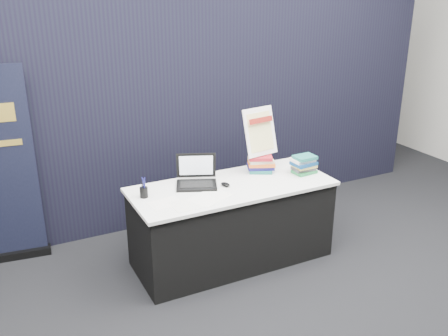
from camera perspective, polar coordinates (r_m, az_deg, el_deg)
floor at (r=4.34m, az=4.33°, el=-13.65°), size 8.00×8.00×0.00m
wall_back at (r=7.33m, az=-12.06°, el=14.85°), size 8.00×0.02×3.50m
drape_partition at (r=5.17m, az=-4.48°, el=6.71°), size 6.00×0.08×2.40m
display_table at (r=4.56m, az=0.90°, el=-6.28°), size 1.80×0.75×0.75m
laptop at (r=4.39m, az=-3.42°, el=-1.16°), size 0.42×0.40×0.27m
mouse at (r=4.38m, az=0.15°, el=-1.89°), size 0.08×0.11×0.03m
brochure_left at (r=4.08m, az=-6.73°, el=-4.01°), size 0.28×0.22×0.00m
brochure_mid at (r=4.05m, az=-3.77°, el=-4.12°), size 0.32×0.23×0.00m
brochure_right at (r=4.16m, az=-1.65°, el=-3.35°), size 0.41×0.36×0.00m
pen_cup at (r=4.20m, az=-9.15°, el=-2.77°), size 0.07×0.07×0.09m
book_stack_tall at (r=4.70m, az=4.24°, el=0.53°), size 0.28×0.26×0.16m
book_stack_short at (r=4.70m, az=9.13°, el=0.42°), size 0.21×0.16×0.17m
info_sign at (r=4.63m, az=4.15°, el=4.12°), size 0.35×0.18×0.46m
stacking_chair at (r=5.56m, az=4.11°, el=0.27°), size 0.51×0.52×0.91m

